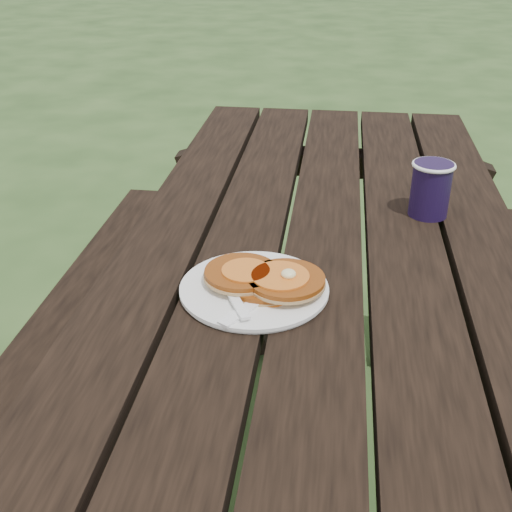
# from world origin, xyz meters

# --- Properties ---
(picnic_table) EXTENTS (1.36, 1.80, 0.75)m
(picnic_table) POSITION_xyz_m (0.00, 0.00, 0.37)
(picnic_table) COLOR black
(picnic_table) RESTS_ON ground
(plate) EXTENTS (0.29, 0.29, 0.01)m
(plate) POSITION_xyz_m (-0.11, -0.19, 0.76)
(plate) COLOR white
(plate) RESTS_ON picnic_table
(pancake_stack) EXTENTS (0.20, 0.14, 0.04)m
(pancake_stack) POSITION_xyz_m (-0.09, -0.18, 0.77)
(pancake_stack) COLOR #863D0F
(pancake_stack) RESTS_ON plate
(knife) EXTENTS (0.11, 0.17, 0.00)m
(knife) POSITION_xyz_m (-0.09, -0.23, 0.76)
(knife) COLOR white
(knife) RESTS_ON plate
(fork) EXTENTS (0.10, 0.16, 0.01)m
(fork) POSITION_xyz_m (-0.13, -0.24, 0.77)
(fork) COLOR white
(fork) RESTS_ON plate
(coffee_cup) EXTENTS (0.09, 0.09, 0.11)m
(coffee_cup) POSITION_xyz_m (0.20, 0.16, 0.81)
(coffee_cup) COLOR black
(coffee_cup) RESTS_ON picnic_table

